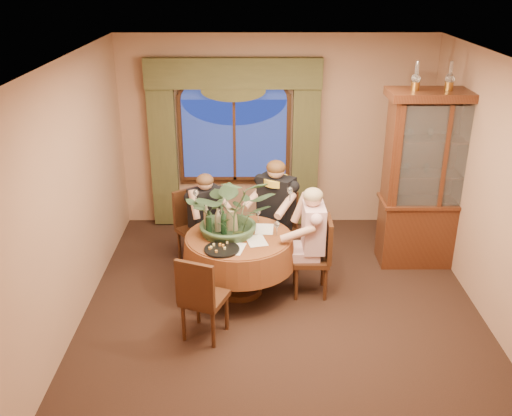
{
  "coord_description": "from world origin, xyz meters",
  "views": [
    {
      "loc": [
        -0.32,
        -5.55,
        3.66
      ],
      "look_at": [
        -0.29,
        0.41,
        1.1
      ],
      "focal_mm": 40.0,
      "sensor_mm": 36.0,
      "label": 1
    }
  ],
  "objects_px": {
    "china_cabinet": "(436,181)",
    "wine_bottle_0": "(209,224)",
    "centerpiece_plant": "(231,181)",
    "person_pink": "(313,241)",
    "chair_right": "(311,257)",
    "chair_back": "(196,228)",
    "wine_bottle_1": "(218,221)",
    "chair_front_left": "(204,296)",
    "stoneware_vase": "(232,221)",
    "olive_bowl": "(240,236)",
    "wine_bottle_2": "(207,219)",
    "wine_bottle_3": "(224,224)",
    "oil_lamp_left": "(416,76)",
    "dining_table": "(239,264)",
    "oil_lamp_center": "(450,76)",
    "person_back": "(206,220)",
    "oil_lamp_right": "(484,76)",
    "person_scarf": "(276,212)",
    "chair_back_right": "(275,229)"
  },
  "relations": [
    {
      "from": "wine_bottle_2",
      "to": "wine_bottle_3",
      "type": "bearing_deg",
      "value": -37.32
    },
    {
      "from": "centerpiece_plant",
      "to": "person_pink",
      "type": "bearing_deg",
      "value": -4.74
    },
    {
      "from": "person_back",
      "to": "wine_bottle_3",
      "type": "height_order",
      "value": "person_back"
    },
    {
      "from": "oil_lamp_center",
      "to": "stoneware_vase",
      "type": "bearing_deg",
      "value": -165.61
    },
    {
      "from": "chair_front_left",
      "to": "person_back",
      "type": "distance_m",
      "value": 1.58
    },
    {
      "from": "wine_bottle_0",
      "to": "oil_lamp_left",
      "type": "bearing_deg",
      "value": 18.03
    },
    {
      "from": "wine_bottle_3",
      "to": "person_back",
      "type": "bearing_deg",
      "value": 110.42
    },
    {
      "from": "person_back",
      "to": "wine_bottle_3",
      "type": "bearing_deg",
      "value": 77.82
    },
    {
      "from": "person_back",
      "to": "wine_bottle_1",
      "type": "xyz_separation_m",
      "value": [
        0.2,
        -0.65,
        0.28
      ]
    },
    {
      "from": "dining_table",
      "to": "chair_front_left",
      "type": "bearing_deg",
      "value": -111.26
    },
    {
      "from": "person_pink",
      "to": "wine_bottle_3",
      "type": "height_order",
      "value": "person_pink"
    },
    {
      "from": "oil_lamp_left",
      "to": "chair_back_right",
      "type": "distance_m",
      "value": 2.56
    },
    {
      "from": "oil_lamp_right",
      "to": "oil_lamp_center",
      "type": "bearing_deg",
      "value": 180.0
    },
    {
      "from": "chair_back_right",
      "to": "oil_lamp_right",
      "type": "bearing_deg",
      "value": -147.99
    },
    {
      "from": "olive_bowl",
      "to": "wine_bottle_1",
      "type": "height_order",
      "value": "wine_bottle_1"
    },
    {
      "from": "oil_lamp_center",
      "to": "oil_lamp_right",
      "type": "relative_size",
      "value": 1.0
    },
    {
      "from": "person_pink",
      "to": "wine_bottle_3",
      "type": "relative_size",
      "value": 4.06
    },
    {
      "from": "china_cabinet",
      "to": "chair_front_left",
      "type": "height_order",
      "value": "china_cabinet"
    },
    {
      "from": "wine_bottle_0",
      "to": "person_scarf",
      "type": "bearing_deg",
      "value": 44.5
    },
    {
      "from": "wine_bottle_0",
      "to": "chair_back",
      "type": "bearing_deg",
      "value": 106.3
    },
    {
      "from": "china_cabinet",
      "to": "wine_bottle_0",
      "type": "distance_m",
      "value": 2.94
    },
    {
      "from": "centerpiece_plant",
      "to": "china_cabinet",
      "type": "bearing_deg",
      "value": 14.66
    },
    {
      "from": "oil_lamp_left",
      "to": "wine_bottle_2",
      "type": "height_order",
      "value": "oil_lamp_left"
    },
    {
      "from": "wine_bottle_1",
      "to": "chair_front_left",
      "type": "bearing_deg",
      "value": -95.97
    },
    {
      "from": "centerpiece_plant",
      "to": "olive_bowl",
      "type": "xyz_separation_m",
      "value": [
        0.1,
        -0.17,
        -0.61
      ]
    },
    {
      "from": "chair_right",
      "to": "chair_back",
      "type": "height_order",
      "value": "same"
    },
    {
      "from": "wine_bottle_1",
      "to": "chair_right",
      "type": "bearing_deg",
      "value": -3.12
    },
    {
      "from": "chair_back",
      "to": "chair_front_left",
      "type": "height_order",
      "value": "same"
    },
    {
      "from": "chair_back_right",
      "to": "person_scarf",
      "type": "height_order",
      "value": "person_scarf"
    },
    {
      "from": "oil_lamp_center",
      "to": "stoneware_vase",
      "type": "xyz_separation_m",
      "value": [
        -2.56,
        -0.66,
        -1.56
      ]
    },
    {
      "from": "oil_lamp_right",
      "to": "chair_back",
      "type": "xyz_separation_m",
      "value": [
        -3.45,
        0.01,
        -1.97
      ]
    },
    {
      "from": "oil_lamp_left",
      "to": "china_cabinet",
      "type": "bearing_deg",
      "value": 0.0
    },
    {
      "from": "centerpiece_plant",
      "to": "wine_bottle_0",
      "type": "height_order",
      "value": "centerpiece_plant"
    },
    {
      "from": "stoneware_vase",
      "to": "wine_bottle_2",
      "type": "xyz_separation_m",
      "value": [
        -0.29,
        0.01,
        0.03
      ]
    },
    {
      "from": "china_cabinet",
      "to": "stoneware_vase",
      "type": "height_order",
      "value": "china_cabinet"
    },
    {
      "from": "chair_front_left",
      "to": "wine_bottle_2",
      "type": "bearing_deg",
      "value": 113.4
    },
    {
      "from": "person_back",
      "to": "person_scarf",
      "type": "bearing_deg",
      "value": 152.14
    },
    {
      "from": "person_back",
      "to": "wine_bottle_1",
      "type": "bearing_deg",
      "value": 74.28
    },
    {
      "from": "person_scarf",
      "to": "wine_bottle_0",
      "type": "height_order",
      "value": "person_scarf"
    },
    {
      "from": "oil_lamp_right",
      "to": "wine_bottle_3",
      "type": "bearing_deg",
      "value": -165.25
    },
    {
      "from": "wine_bottle_0",
      "to": "wine_bottle_1",
      "type": "distance_m",
      "value": 0.12
    },
    {
      "from": "olive_bowl",
      "to": "oil_lamp_left",
      "type": "bearing_deg",
      "value": 22.14
    },
    {
      "from": "oil_lamp_right",
      "to": "chair_front_left",
      "type": "xyz_separation_m",
      "value": [
        -3.21,
        -1.64,
        -1.97
      ]
    },
    {
      "from": "chair_front_left",
      "to": "centerpiece_plant",
      "type": "xyz_separation_m",
      "value": [
        0.26,
        0.97,
        0.91
      ]
    },
    {
      "from": "person_pink",
      "to": "wine_bottle_1",
      "type": "xyz_separation_m",
      "value": [
        -1.11,
        0.02,
        0.25
      ]
    },
    {
      "from": "chair_front_left",
      "to": "wine_bottle_2",
      "type": "xyz_separation_m",
      "value": [
        -0.04,
        0.99,
        0.44
      ]
    },
    {
      "from": "dining_table",
      "to": "oil_lamp_right",
      "type": "relative_size",
      "value": 3.92
    },
    {
      "from": "dining_table",
      "to": "wine_bottle_1",
      "type": "bearing_deg",
      "value": 171.05
    },
    {
      "from": "olive_bowl",
      "to": "wine_bottle_2",
      "type": "height_order",
      "value": "wine_bottle_2"
    },
    {
      "from": "olive_bowl",
      "to": "stoneware_vase",
      "type": "bearing_deg",
      "value": 117.81
    }
  ]
}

